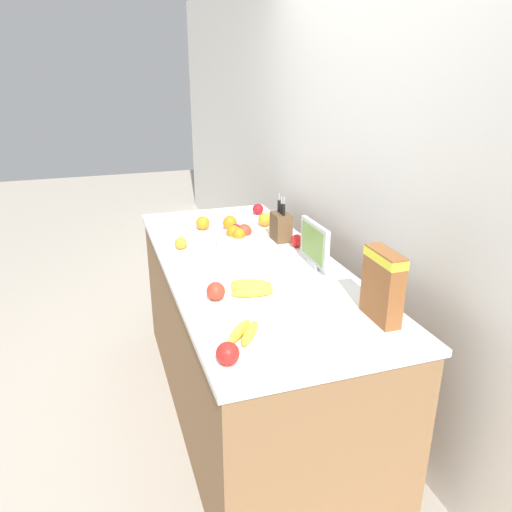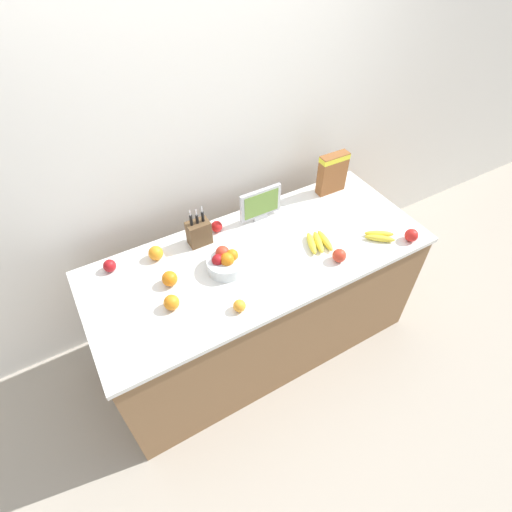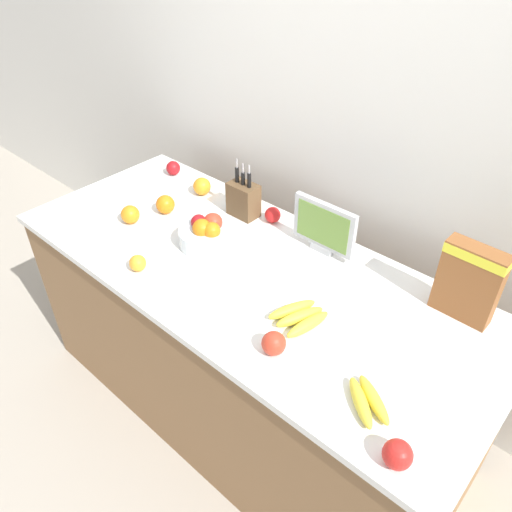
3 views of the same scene
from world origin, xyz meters
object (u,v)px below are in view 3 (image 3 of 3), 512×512
at_px(orange_mid_right, 130,214).
at_px(apple_middle, 398,454).
at_px(orange_back_center, 202,186).
at_px(fruit_bowl, 206,233).
at_px(knife_block, 243,199).
at_px(banana_bunch_left, 300,317).
at_px(orange_near_bowl, 138,263).
at_px(orange_front_right, 165,204).
at_px(small_monitor, 324,227).
at_px(apple_leftmost, 173,168).
at_px(cereal_box, 470,280).
at_px(apple_front, 274,343).
at_px(apple_near_bananas, 273,215).
at_px(banana_bunch_right, 367,401).

bearing_deg(orange_mid_right, apple_middle, -9.45).
bearing_deg(orange_back_center, fruit_bowl, -40.57).
bearing_deg(knife_block, banana_bunch_left, -31.37).
relative_size(banana_bunch_left, orange_mid_right, 2.55).
xyz_separation_m(fruit_bowl, orange_near_bowl, (-0.08, -0.31, -0.02)).
bearing_deg(apple_middle, orange_back_center, 155.94).
distance_m(orange_near_bowl, orange_front_right, 0.43).
distance_m(small_monitor, apple_leftmost, 0.99).
bearing_deg(knife_block, fruit_bowl, -81.21).
distance_m(banana_bunch_left, orange_near_bowl, 0.69).
height_order(cereal_box, orange_near_bowl, cereal_box).
relative_size(small_monitor, fruit_bowl, 1.27).
relative_size(apple_front, orange_near_bowl, 1.20).
xyz_separation_m(apple_middle, orange_near_bowl, (-1.18, 0.05, -0.01)).
height_order(fruit_bowl, orange_back_center, fruit_bowl).
xyz_separation_m(apple_middle, orange_mid_right, (-1.49, 0.25, 0.00)).
bearing_deg(apple_front, orange_near_bowl, -177.64).
relative_size(cereal_box, apple_middle, 3.55).
xyz_separation_m(apple_leftmost, apple_near_bananas, (0.69, 0.00, -0.00)).
height_order(knife_block, fruit_bowl, knife_block).
height_order(fruit_bowl, banana_bunch_right, fruit_bowl).
bearing_deg(fruit_bowl, orange_front_right, 171.79).
bearing_deg(orange_front_right, apple_near_bananas, 32.86).
bearing_deg(apple_middle, banana_bunch_left, 154.02).
relative_size(banana_bunch_right, orange_back_center, 2.23).
distance_m(fruit_bowl, banana_bunch_left, 0.60).
height_order(cereal_box, apple_middle, cereal_box).
bearing_deg(fruit_bowl, banana_bunch_right, -14.90).
bearing_deg(apple_near_bananas, small_monitor, -6.94).
bearing_deg(apple_leftmost, orange_back_center, -8.82).
height_order(fruit_bowl, apple_front, fruit_bowl).
bearing_deg(apple_middle, apple_leftmost, 158.15).
relative_size(knife_block, orange_front_right, 3.10).
bearing_deg(orange_back_center, orange_near_bowl, -66.90).
distance_m(fruit_bowl, orange_mid_right, 0.40).
bearing_deg(orange_mid_right, orange_near_bowl, -32.34).
height_order(banana_bunch_left, apple_middle, apple_middle).
bearing_deg(fruit_bowl, knife_block, 98.79).
xyz_separation_m(fruit_bowl, apple_middle, (1.11, -0.36, -0.01)).
xyz_separation_m(small_monitor, orange_near_bowl, (-0.47, -0.59, -0.09)).
distance_m(apple_middle, orange_front_right, 1.49).
relative_size(apple_middle, orange_front_right, 0.94).
bearing_deg(banana_bunch_right, orange_near_bowl, -177.01).
xyz_separation_m(fruit_bowl, banana_bunch_right, (0.95, -0.25, -0.03)).
xyz_separation_m(orange_near_bowl, orange_front_right, (-0.25, 0.35, 0.01)).
xyz_separation_m(fruit_bowl, orange_back_center, (-0.32, 0.28, -0.01)).
height_order(banana_bunch_left, apple_leftmost, apple_leftmost).
height_order(knife_block, banana_bunch_right, knife_block).
bearing_deg(orange_mid_right, apple_front, -9.44).
bearing_deg(banana_bunch_left, apple_middle, -25.98).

